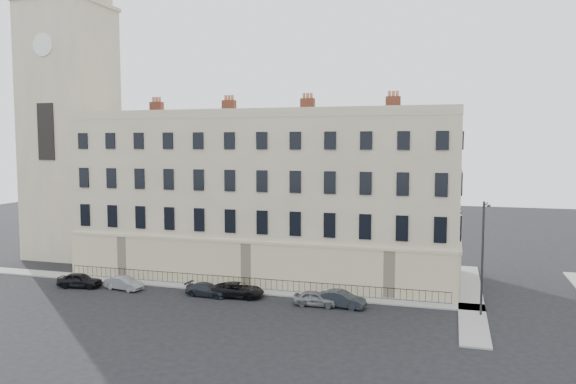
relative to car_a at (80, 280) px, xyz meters
name	(u,v)px	position (x,y,z in m)	size (l,w,h in m)	color
ground	(293,313)	(20.21, -1.80, -0.66)	(160.00, 160.00, 0.00)	black
terrace	(268,197)	(14.24, 10.16, 6.84)	(36.22, 12.22, 17.00)	#BDAA8C
church_tower	(69,90)	(-9.79, 12.19, 18.00)	(8.00, 8.13, 44.00)	#BDAA8C
pavement_terrace	(201,286)	(10.21, 3.20, -0.60)	(48.00, 2.00, 0.12)	gray
pavement_east_return	(470,297)	(33.21, 6.20, -0.60)	(2.00, 24.00, 0.12)	gray
railings	(244,283)	(14.21, 3.60, -0.11)	(35.00, 0.04, 0.96)	black
car_a	(80,280)	(0.00, 0.00, 0.00)	(1.56, 3.88, 1.32)	black
car_b	(124,283)	(4.18, 0.42, -0.08)	(1.23, 3.52, 1.16)	gray
car_c	(207,290)	(12.05, 0.61, -0.11)	(1.53, 3.77, 1.09)	#1F2329
car_d	(238,290)	(14.62, 1.02, -0.05)	(2.03, 4.41, 1.22)	black
car_e	(315,298)	(21.41, 0.43, -0.07)	(1.40, 3.49, 1.19)	slate
car_f	(341,299)	(23.40, 0.66, -0.02)	(1.35, 3.87, 1.27)	#20252B
streetlamp	(483,253)	(33.81, 1.18, 4.08)	(0.47, 1.84, 8.56)	#2A2A2E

